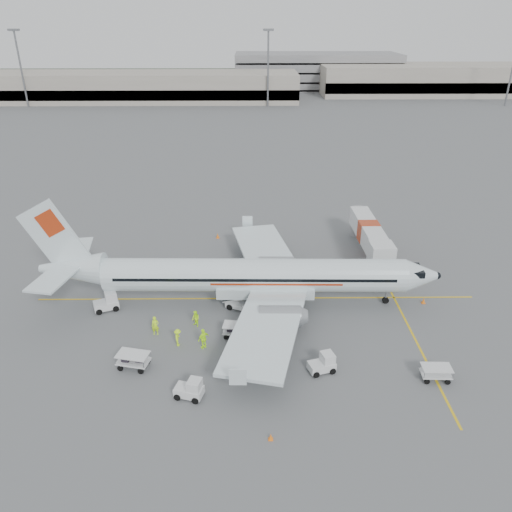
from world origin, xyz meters
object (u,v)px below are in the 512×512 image
object	(u,v)px
aircraft	(255,255)
tug_fore	(322,363)
belt_loader	(244,298)
jet_bridge	(368,238)
tug_aft	(106,302)
tug_mid	(189,388)

from	to	relation	value
aircraft	tug_fore	size ratio (longest dim) A/B	18.33
belt_loader	tug_fore	distance (m)	11.43
belt_loader	tug_fore	xyz separation A→B (m)	(6.29, -9.54, -0.45)
tug_fore	jet_bridge	bearing A→B (deg)	52.18
aircraft	tug_fore	xyz separation A→B (m)	(5.27, -10.70, -4.50)
aircraft	jet_bridge	distance (m)	17.87
tug_fore	tug_aft	size ratio (longest dim) A/B	0.91
belt_loader	tug_aft	size ratio (longest dim) A/B	2.02
aircraft	tug_aft	distance (m)	15.12
tug_aft	tug_mid	bearing A→B (deg)	-75.36
tug_mid	tug_aft	distance (m)	15.55
jet_bridge	tug_fore	distance (m)	23.43
jet_bridge	tug_aft	xyz separation A→B (m)	(-27.94, -12.36, -1.11)
aircraft	jet_bridge	size ratio (longest dim) A/B	2.52
belt_loader	tug_mid	distance (m)	13.04
tug_aft	belt_loader	bearing A→B (deg)	-22.47
aircraft	jet_bridge	world-z (taller)	aircraft
jet_bridge	tug_aft	bearing A→B (deg)	-156.95
belt_loader	aircraft	bearing A→B (deg)	70.82
jet_bridge	tug_mid	size ratio (longest dim) A/B	7.29
jet_bridge	tug_mid	bearing A→B (deg)	-127.68
tug_fore	tug_mid	distance (m)	10.70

